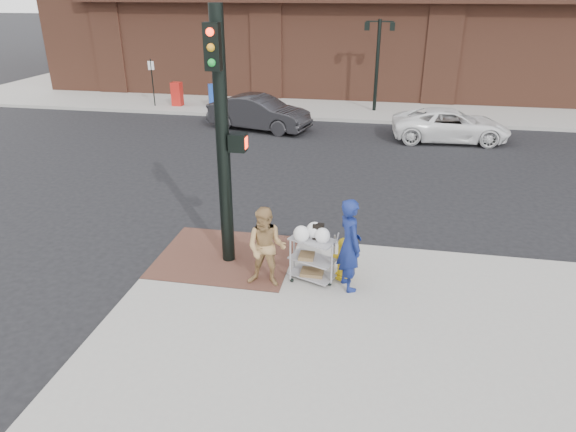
% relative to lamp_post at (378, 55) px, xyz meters
% --- Properties ---
extents(ground, '(220.00, 220.00, 0.00)m').
position_rel_lamp_post_xyz_m(ground, '(-2.00, -16.00, -2.62)').
color(ground, black).
rests_on(ground, ground).
extents(sidewalk_far, '(65.00, 36.00, 0.15)m').
position_rel_lamp_post_xyz_m(sidewalk_far, '(10.50, 16.00, -2.54)').
color(sidewalk_far, gray).
rests_on(sidewalk_far, ground).
extents(brick_curb_ramp, '(2.80, 2.40, 0.01)m').
position_rel_lamp_post_xyz_m(brick_curb_ramp, '(-2.60, -15.10, -2.46)').
color(brick_curb_ramp, '#512E26').
rests_on(brick_curb_ramp, sidewalk_near).
extents(lamp_post, '(1.32, 0.22, 4.00)m').
position_rel_lamp_post_xyz_m(lamp_post, '(0.00, 0.00, 0.00)').
color(lamp_post, black).
rests_on(lamp_post, sidewalk_far).
extents(parking_sign, '(0.05, 0.05, 2.20)m').
position_rel_lamp_post_xyz_m(parking_sign, '(-10.50, -1.00, -1.37)').
color(parking_sign, black).
rests_on(parking_sign, sidewalk_far).
extents(traffic_signal_pole, '(0.61, 0.51, 5.00)m').
position_rel_lamp_post_xyz_m(traffic_signal_pole, '(-2.48, -15.23, 0.21)').
color(traffic_signal_pole, black).
rests_on(traffic_signal_pole, sidewalk_near).
extents(woman_blue, '(0.68, 0.78, 1.81)m').
position_rel_lamp_post_xyz_m(woman_blue, '(0.05, -15.83, -1.57)').
color(woman_blue, navy).
rests_on(woman_blue, sidewalk_near).
extents(pedestrian_tan, '(0.79, 0.62, 1.59)m').
position_rel_lamp_post_xyz_m(pedestrian_tan, '(-1.49, -16.03, -1.68)').
color(pedestrian_tan, '#A07B4B').
rests_on(pedestrian_tan, sidewalk_near).
extents(sedan_dark, '(4.46, 2.45, 1.39)m').
position_rel_lamp_post_xyz_m(sedan_dark, '(-4.58, -3.92, -1.92)').
color(sedan_dark, black).
rests_on(sedan_dark, ground).
extents(minivan_white, '(4.49, 2.28, 1.21)m').
position_rel_lamp_post_xyz_m(minivan_white, '(3.00, -4.23, -2.01)').
color(minivan_white, white).
rests_on(minivan_white, ground).
extents(utility_cart, '(0.96, 0.76, 1.18)m').
position_rel_lamp_post_xyz_m(utility_cart, '(-0.66, -15.68, -1.93)').
color(utility_cart, gray).
rests_on(utility_cart, sidewalk_near).
extents(fire_hydrant, '(0.41, 0.28, 0.86)m').
position_rel_lamp_post_xyz_m(fire_hydrant, '(-0.09, -15.52, -2.03)').
color(fire_hydrant, gold).
rests_on(fire_hydrant, sidewalk_near).
extents(newsbox_red, '(0.48, 0.44, 1.11)m').
position_rel_lamp_post_xyz_m(newsbox_red, '(-9.43, -0.71, -1.91)').
color(newsbox_red, red).
rests_on(newsbox_red, sidewalk_far).
extents(newsbox_blue, '(0.57, 0.55, 1.06)m').
position_rel_lamp_post_xyz_m(newsbox_blue, '(-7.61, -0.66, -1.94)').
color(newsbox_blue, '#1A42AC').
rests_on(newsbox_blue, sidewalk_far).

